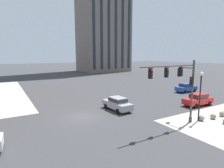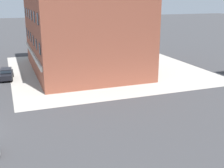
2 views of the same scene
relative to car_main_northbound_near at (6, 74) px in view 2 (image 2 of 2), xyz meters
name	(u,v)px [view 2 (image 2 of 2)]	position (x,y,z in m)	size (l,w,h in m)	color
sidewalk_far_corner	(105,69)	(-1.41, 16.46, -0.92)	(32.00, 32.00, 0.02)	#A8A399
car_main_northbound_near	(6,74)	(0.00, 0.00, 0.00)	(4.53, 2.17, 1.68)	black
storefront_block_near_corner	(82,23)	(-2.48, 12.70, 6.99)	(24.62, 16.90, 15.79)	brown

